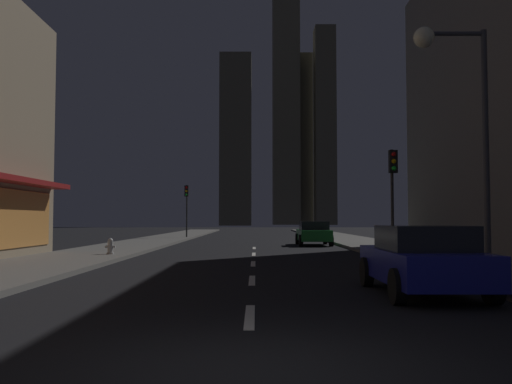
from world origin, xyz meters
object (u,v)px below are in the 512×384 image
(car_parked_near, at_px, (425,259))
(fire_hydrant_far_left, at_px, (113,247))
(street_lamp_right, at_px, (456,88))
(traffic_light_near_right, at_px, (395,178))
(traffic_light_far_left, at_px, (189,199))
(car_parked_far, at_px, (316,233))

(car_parked_near, relative_size, fire_hydrant_far_left, 6.48)
(street_lamp_right, bearing_deg, traffic_light_near_right, 89.02)
(traffic_light_near_right, distance_m, traffic_light_far_left, 24.92)
(car_parked_near, xyz_separation_m, street_lamp_right, (1.78, 2.84, 4.33))
(car_parked_near, distance_m, traffic_light_near_right, 10.33)
(car_parked_near, height_order, traffic_light_far_left, traffic_light_far_left)
(traffic_light_far_left, bearing_deg, traffic_light_near_right, -63.81)
(car_parked_far, relative_size, fire_hydrant_far_left, 6.48)
(car_parked_near, xyz_separation_m, car_parked_far, (0.00, 21.53, 0.00))
(traffic_light_near_right, relative_size, traffic_light_far_left, 1.00)
(traffic_light_near_right, bearing_deg, car_parked_far, 99.25)
(car_parked_far, bearing_deg, car_parked_near, -90.00)
(car_parked_near, distance_m, fire_hydrant_far_left, 14.49)
(traffic_light_near_right, xyz_separation_m, street_lamp_right, (-0.12, -7.02, 1.87))
(car_parked_near, distance_m, traffic_light_far_left, 33.57)
(car_parked_far, bearing_deg, fire_hydrant_far_left, -131.88)
(car_parked_far, distance_m, traffic_light_far_left, 14.25)
(traffic_light_far_left, distance_m, street_lamp_right, 31.39)
(car_parked_far, height_order, street_lamp_right, street_lamp_right)
(car_parked_near, bearing_deg, street_lamp_right, 57.91)
(traffic_light_near_right, xyz_separation_m, traffic_light_far_left, (-11.00, 22.36, 0.00))
(fire_hydrant_far_left, xyz_separation_m, street_lamp_right, (11.28, -8.09, 4.61))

